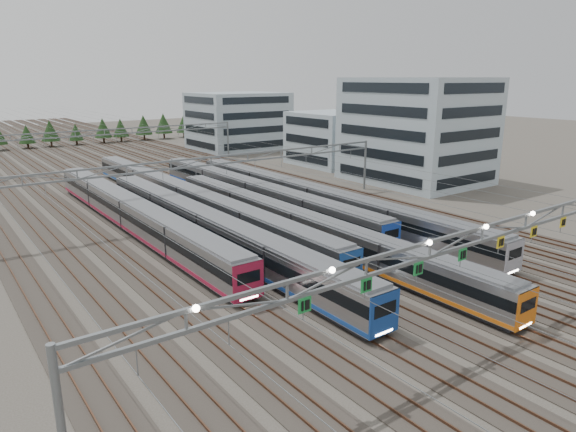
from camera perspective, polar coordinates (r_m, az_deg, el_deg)
ground at (r=40.81m, az=19.79°, el=-11.74°), size 400.00×400.00×0.00m
track_bed at (r=124.63m, az=-21.50°, el=6.57°), size 54.00×260.00×5.42m
train_a at (r=63.97m, az=-16.94°, el=0.26°), size 2.88×52.85×3.75m
train_b at (r=55.86m, az=-8.79°, el=-1.39°), size 2.85×51.64×3.71m
train_c at (r=71.05m, az=-11.26°, el=1.99°), size 2.72×65.74×3.54m
train_d at (r=56.92m, az=1.36°, el=-1.07°), size 2.60×53.10×3.38m
train_e at (r=72.67m, az=-3.83°, el=2.57°), size 2.77×52.28×3.60m
train_f at (r=68.69m, az=3.05°, el=1.87°), size 2.82×57.29×3.67m
gantry_near at (r=38.14m, az=20.84°, el=-2.25°), size 56.36×0.61×8.08m
gantry_mid at (r=68.16m, az=-8.51°, el=5.31°), size 56.36×0.36×8.00m
gantry_far at (r=109.70m, az=-19.68°, el=8.29°), size 56.36×0.36×8.00m
depot_bldg_south at (r=93.07m, az=14.08°, el=9.21°), size 18.00×22.00×17.84m
depot_bldg_mid at (r=109.16m, az=4.95°, el=8.57°), size 14.00×16.00×10.87m
depot_bldg_north at (r=133.81m, az=-5.55°, el=10.47°), size 22.00×18.00×14.14m
treeline at (r=150.10m, az=-25.89°, el=8.46°), size 87.50×5.60×7.02m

